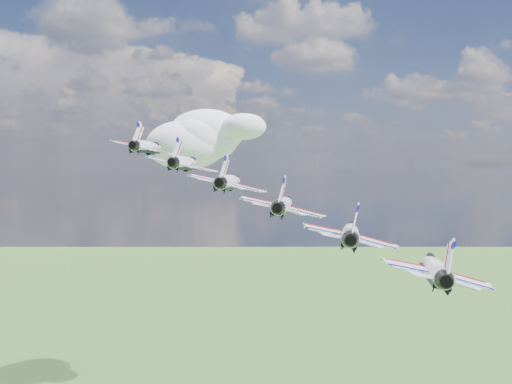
{
  "coord_description": "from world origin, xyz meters",
  "views": [
    {
      "loc": [
        3.13,
        -87.33,
        144.7
      ],
      "look_at": [
        8.32,
        -8.48,
        140.87
      ],
      "focal_mm": 40.0,
      "sensor_mm": 36.0,
      "label": 1
    }
  ],
  "objects_px": {
    "jet_0": "(149,147)",
    "jet_3": "(284,204)",
    "jet_4": "(350,232)",
    "jet_5": "(434,267)",
    "jet_1": "(186,162)",
    "jet_2": "(230,181)"
  },
  "relations": [
    {
      "from": "jet_5",
      "to": "jet_4",
      "type": "bearing_deg",
      "value": 142.21
    },
    {
      "from": "jet_3",
      "to": "jet_4",
      "type": "bearing_deg",
      "value": -37.79
    },
    {
      "from": "jet_1",
      "to": "jet_2",
      "type": "relative_size",
      "value": 1.0
    },
    {
      "from": "jet_1",
      "to": "jet_4",
      "type": "relative_size",
      "value": 1.0
    },
    {
      "from": "jet_0",
      "to": "jet_1",
      "type": "bearing_deg",
      "value": -37.79
    },
    {
      "from": "jet_2",
      "to": "jet_5",
      "type": "xyz_separation_m",
      "value": [
        20.72,
        -25.35,
        -8.29
      ]
    },
    {
      "from": "jet_0",
      "to": "jet_3",
      "type": "bearing_deg",
      "value": -37.79
    },
    {
      "from": "jet_2",
      "to": "jet_5",
      "type": "bearing_deg",
      "value": -37.79
    },
    {
      "from": "jet_2",
      "to": "jet_1",
      "type": "bearing_deg",
      "value": 142.21
    },
    {
      "from": "jet_1",
      "to": "jet_3",
      "type": "bearing_deg",
      "value": -37.79
    },
    {
      "from": "jet_4",
      "to": "jet_5",
      "type": "xyz_separation_m",
      "value": [
        6.91,
        -8.45,
        -2.76
      ]
    },
    {
      "from": "jet_4",
      "to": "jet_5",
      "type": "distance_m",
      "value": 11.26
    },
    {
      "from": "jet_1",
      "to": "jet_3",
      "type": "xyz_separation_m",
      "value": [
        13.82,
        -16.9,
        -5.53
      ]
    },
    {
      "from": "jet_4",
      "to": "jet_3",
      "type": "bearing_deg",
      "value": 142.21
    },
    {
      "from": "jet_1",
      "to": "jet_2",
      "type": "bearing_deg",
      "value": -37.79
    },
    {
      "from": "jet_0",
      "to": "jet_1",
      "type": "distance_m",
      "value": 11.26
    },
    {
      "from": "jet_3",
      "to": "jet_4",
      "type": "xyz_separation_m",
      "value": [
        6.91,
        -8.45,
        -2.76
      ]
    },
    {
      "from": "jet_1",
      "to": "jet_4",
      "type": "height_order",
      "value": "jet_1"
    },
    {
      "from": "jet_1",
      "to": "jet_0",
      "type": "bearing_deg",
      "value": 142.21
    },
    {
      "from": "jet_4",
      "to": "jet_2",
      "type": "bearing_deg",
      "value": 142.21
    },
    {
      "from": "jet_4",
      "to": "jet_5",
      "type": "height_order",
      "value": "jet_4"
    },
    {
      "from": "jet_1",
      "to": "jet_3",
      "type": "relative_size",
      "value": 1.0
    }
  ]
}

